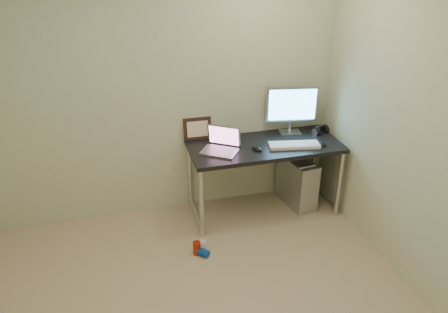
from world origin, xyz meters
TOP-DOWN VIEW (x-y plane):
  - wall_back at (0.00, 1.75)m, footprint 3.50×0.02m
  - desk at (0.97, 1.43)m, footprint 1.46×0.64m
  - tower_computer at (1.36, 1.47)m, footprint 0.29×0.52m
  - cable_a at (1.31, 1.70)m, footprint 0.01×0.16m
  - cable_b at (1.40, 1.68)m, footprint 0.02×0.11m
  - can_red at (0.18, 0.91)m, footprint 0.08×0.08m
  - can_white at (0.23, 0.92)m, footprint 0.08×0.08m
  - can_blue at (0.22, 0.87)m, footprint 0.14×0.14m
  - laptop at (0.53, 1.40)m, footprint 0.41×0.40m
  - monitor at (1.31, 1.63)m, footprint 0.51×0.18m
  - keyboard at (1.22, 1.31)m, footprint 0.50×0.24m
  - mouse_right at (1.49, 1.28)m, footprint 0.09×0.11m
  - mouse_left at (0.86, 1.33)m, footprint 0.11×0.14m
  - headphones at (1.61, 1.54)m, footprint 0.18×0.10m
  - picture_frame at (0.37, 1.73)m, footprint 0.27×0.08m
  - webcam at (0.57, 1.70)m, footprint 0.05×0.04m

SIDE VIEW (x-z plane):
  - can_blue at x=0.22m, z-range 0.00..0.07m
  - can_white at x=0.23m, z-range 0.00..0.12m
  - can_red at x=0.18m, z-range 0.00..0.13m
  - tower_computer at x=1.36m, z-range -0.02..0.53m
  - cable_b at x=1.40m, z-range 0.02..0.74m
  - cable_a at x=1.31m, z-range 0.06..0.74m
  - desk at x=0.97m, z-range 0.29..1.04m
  - keyboard at x=1.22m, z-range 0.75..0.78m
  - mouse_right at x=1.49m, z-range 0.75..0.78m
  - mouse_left at x=0.86m, z-range 0.75..0.79m
  - headphones at x=1.61m, z-range 0.73..0.83m
  - laptop at x=0.53m, z-range 0.69..0.91m
  - webcam at x=0.57m, z-range 0.78..0.91m
  - picture_frame at x=0.37m, z-range 0.75..0.97m
  - monitor at x=1.31m, z-range 0.79..1.27m
  - wall_back at x=0.00m, z-range 0.00..2.50m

